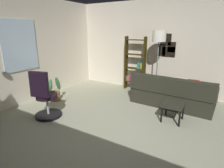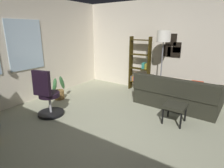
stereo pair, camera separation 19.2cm
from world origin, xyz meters
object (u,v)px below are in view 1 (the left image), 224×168
Objects in this scene: couch at (178,94)px; office_chair at (45,100)px; footstool at (173,106)px; potted_plant at (55,92)px; bookshelf at (135,67)px; floor_lamp at (159,42)px.

office_chair is (-2.21, 2.24, 0.14)m from couch.
couch is 1.91× the size of office_chair.
footstool is 0.64× the size of potted_plant.
couch is 4.69× the size of footstool.
bookshelf reaches higher than couch.
bookshelf is (2.73, -0.83, 0.31)m from office_chair.
footstool is (-0.99, -0.10, 0.06)m from couch.
potted_plant is at bearing 97.86° from footstool.
office_chair is at bearing 163.17° from bookshelf.
couch is at bearing -110.07° from bookshelf.
office_chair is (-1.22, 2.34, 0.07)m from footstool.
floor_lamp is at bearing -111.69° from bookshelf.
footstool is at bearing -82.14° from potted_plant.
footstool is 2.64m from office_chair.
bookshelf is (0.52, 1.41, 0.45)m from couch.
footstool is 0.41× the size of office_chair.
bookshelf is at bearing 68.31° from floor_lamp.
footstool is at bearing -62.39° from office_chair.
potted_plant is at bearing 125.86° from floor_lamp.
office_chair is at bearing 134.64° from couch.
potted_plant is (-1.61, 2.23, -1.29)m from floor_lamp.
couch is at bearing 5.85° from footstool.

